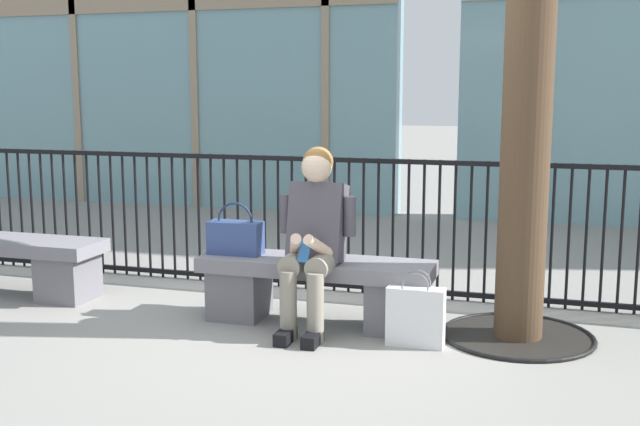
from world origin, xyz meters
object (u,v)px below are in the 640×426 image
at_px(shopping_bag, 416,316).
at_px(stone_bench, 316,285).
at_px(seated_person_with_phone, 314,234).
at_px(handbag_on_bench, 235,237).
at_px(stone_bench_far, 6,260).

bearing_deg(shopping_bag, stone_bench, 160.71).
height_order(stone_bench, seated_person_with_phone, seated_person_with_phone).
relative_size(seated_person_with_phone, handbag_on_bench, 3.22).
height_order(handbag_on_bench, shopping_bag, handbag_on_bench).
bearing_deg(stone_bench, handbag_on_bench, -179.01).
relative_size(stone_bench, shopping_bag, 3.37).
height_order(shopping_bag, stone_bench_far, shopping_bag).
distance_m(seated_person_with_phone, stone_bench_far, 2.60).
distance_m(stone_bench, shopping_bag, 0.78).
distance_m(shopping_bag, stone_bench_far, 3.28).
height_order(seated_person_with_phone, stone_bench_far, seated_person_with_phone).
relative_size(seated_person_with_phone, stone_bench_far, 0.76).
xyz_separation_m(stone_bench, handbag_on_bench, (-0.58, -0.01, 0.30)).
xyz_separation_m(stone_bench, seated_person_with_phone, (0.03, -0.13, 0.38)).
bearing_deg(seated_person_with_phone, stone_bench, 101.29).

